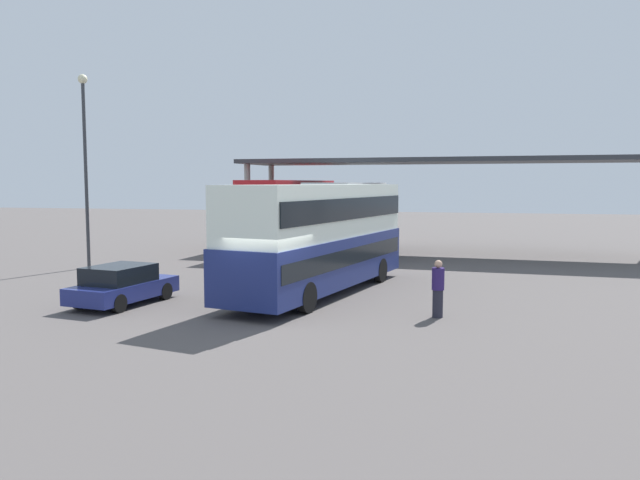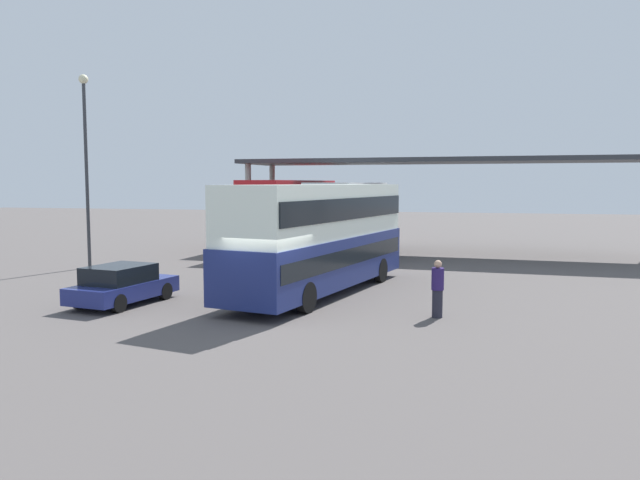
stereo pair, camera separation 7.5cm
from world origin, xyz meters
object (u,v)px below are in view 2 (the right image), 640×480
object	(u,v)px
parked_hatchback	(122,285)
pedestrian_waiting	(438,289)
double_decker_near_canopy	(291,212)
lamppost_tall	(86,150)
double_decker_main	(320,234)
double_decker_mid_row	(350,215)

from	to	relation	value
parked_hatchback	pedestrian_waiting	bearing A→B (deg)	-78.58
pedestrian_waiting	double_decker_near_canopy	bearing A→B (deg)	-132.56
parked_hatchback	pedestrian_waiting	distance (m)	10.52
parked_hatchback	lamppost_tall	world-z (taller)	lamppost_tall
double_decker_main	parked_hatchback	size ratio (longest dim) A/B	2.73
double_decker_mid_row	pedestrian_waiting	bearing A→B (deg)	-157.41
double_decker_near_canopy	double_decker_mid_row	distance (m)	4.01
double_decker_main	double_decker_mid_row	bearing A→B (deg)	18.06
lamppost_tall	pedestrian_waiting	world-z (taller)	lamppost_tall
pedestrian_waiting	double_decker_main	bearing A→B (deg)	-107.89
double_decker_main	parked_hatchback	bearing A→B (deg)	133.41
lamppost_tall	double_decker_near_canopy	bearing A→B (deg)	53.17
double_decker_main	pedestrian_waiting	distance (m)	5.68
parked_hatchback	double_decker_near_canopy	xyz separation A→B (m)	(0.77, 17.46, 1.66)
double_decker_mid_row	parked_hatchback	bearing A→B (deg)	166.68
double_decker_near_canopy	parked_hatchback	bearing A→B (deg)	-178.07
lamppost_tall	pedestrian_waiting	size ratio (longest dim) A/B	5.21
double_decker_main	pedestrian_waiting	size ratio (longest dim) A/B	6.34
parked_hatchback	double_decker_near_canopy	world-z (taller)	double_decker_near_canopy
double_decker_near_canopy	lamppost_tall	world-z (taller)	lamppost_tall
parked_hatchback	double_decker_near_canopy	distance (m)	17.56
double_decker_near_canopy	double_decker_mid_row	xyz separation A→B (m)	(3.87, -1.01, -0.07)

